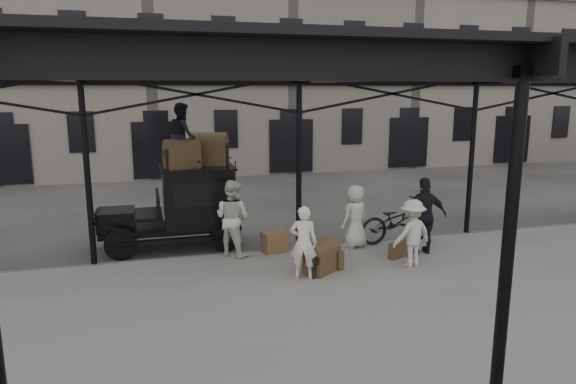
# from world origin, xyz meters

# --- Properties ---
(ground) EXTENTS (120.00, 120.00, 0.00)m
(ground) POSITION_xyz_m (0.00, 0.00, 0.00)
(ground) COLOR #383533
(ground) RESTS_ON ground
(platform) EXTENTS (28.00, 8.00, 0.15)m
(platform) POSITION_xyz_m (0.00, -2.00, 0.07)
(platform) COLOR slate
(platform) RESTS_ON ground
(canopy) EXTENTS (22.50, 9.00, 4.74)m
(canopy) POSITION_xyz_m (0.00, -1.72, 4.60)
(canopy) COLOR black
(canopy) RESTS_ON ground
(building_frontage) EXTENTS (64.00, 8.00, 14.00)m
(building_frontage) POSITION_xyz_m (0.00, 18.00, 7.00)
(building_frontage) COLOR slate
(building_frontage) RESTS_ON ground
(taxi) EXTENTS (3.65, 1.55, 2.18)m
(taxi) POSITION_xyz_m (-2.74, 3.29, 1.20)
(taxi) COLOR black
(taxi) RESTS_ON ground
(porter_left) EXTENTS (0.69, 0.58, 1.60)m
(porter_left) POSITION_xyz_m (-0.54, -0.17, 0.95)
(porter_left) COLOR silver
(porter_left) RESTS_ON platform
(porter_midleft) EXTENTS (1.15, 1.15, 1.88)m
(porter_midleft) POSITION_xyz_m (-1.75, 1.80, 1.09)
(porter_midleft) COLOR beige
(porter_midleft) RESTS_ON platform
(porter_centre) EXTENTS (0.93, 0.78, 1.62)m
(porter_centre) POSITION_xyz_m (1.41, 1.62, 0.96)
(porter_centre) COLOR beige
(porter_centre) RESTS_ON platform
(porter_official) EXTENTS (1.18, 0.65, 1.91)m
(porter_official) POSITION_xyz_m (2.84, 0.68, 1.11)
(porter_official) COLOR black
(porter_official) RESTS_ON platform
(porter_right) EXTENTS (1.12, 0.80, 1.57)m
(porter_right) POSITION_xyz_m (2.09, -0.09, 0.93)
(porter_right) COLOR beige
(porter_right) RESTS_ON platform
(bicycle) EXTENTS (2.26, 0.95, 1.16)m
(bicycle) POSITION_xyz_m (2.66, 1.70, 0.73)
(bicycle) COLOR black
(bicycle) RESTS_ON platform
(porter_roof) EXTENTS (0.70, 0.86, 1.66)m
(porter_roof) POSITION_xyz_m (-2.77, 3.19, 3.01)
(porter_roof) COLOR black
(porter_roof) RESTS_ON taxi
(steamer_trunk_roof_near) EXTENTS (0.97, 0.75, 0.63)m
(steamer_trunk_roof_near) POSITION_xyz_m (-2.82, 3.04, 2.49)
(steamer_trunk_roof_near) COLOR #4F3F25
(steamer_trunk_roof_near) RESTS_ON taxi
(steamer_trunk_roof_far) EXTENTS (1.11, 0.87, 0.72)m
(steamer_trunk_roof_far) POSITION_xyz_m (-2.07, 3.49, 2.54)
(steamer_trunk_roof_far) COLOR #4F3F25
(steamer_trunk_roof_far) RESTS_ON taxi
(steamer_trunk_platform) EXTENTS (0.96, 0.89, 0.60)m
(steamer_trunk_platform) POSITION_xyz_m (-0.03, 0.11, 0.45)
(steamer_trunk_platform) COLOR #4F3F25
(steamer_trunk_platform) RESTS_ON platform
(wicker_hamper) EXTENTS (0.67, 0.55, 0.50)m
(wicker_hamper) POSITION_xyz_m (-0.69, 1.80, 0.40)
(wicker_hamper) COLOR brown
(wicker_hamper) RESTS_ON platform
(suitcase_upright) EXTENTS (0.30, 0.62, 0.45)m
(suitcase_upright) POSITION_xyz_m (0.34, 0.31, 0.38)
(suitcase_upright) COLOR #4F3F25
(suitcase_upright) RESTS_ON platform
(suitcase_flat) EXTENTS (0.61, 0.36, 0.40)m
(suitcase_flat) POSITION_xyz_m (2.09, 0.51, 0.35)
(suitcase_flat) COLOR #4F3F25
(suitcase_flat) RESTS_ON platform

